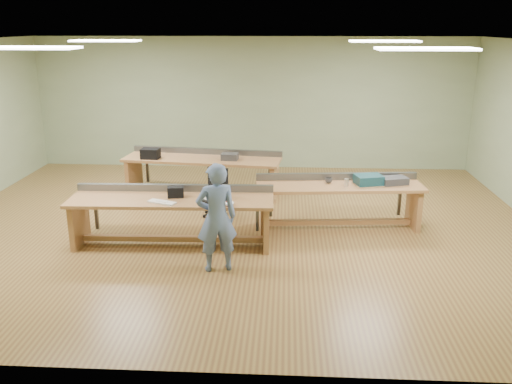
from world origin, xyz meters
The scene contains 21 objects.
floor centered at (0.00, 0.00, 0.00)m, with size 10.00×10.00×0.00m, color olive.
ceiling centered at (0.00, 0.00, 3.00)m, with size 10.00×10.00×0.00m, color silver.
wall_back centered at (0.00, 4.00, 1.50)m, with size 10.00×0.04×3.00m, color #8FA27A.
wall_front centered at (0.00, -4.00, 1.50)m, with size 10.00×0.04×3.00m, color #8FA27A.
fluor_panels centered at (0.00, 0.00, 2.97)m, with size 6.20×3.50×0.03m.
workbench_front centered at (-0.92, -0.79, 0.56)m, with size 3.10×0.90×0.86m.
workbench_mid centered at (1.68, 0.08, 0.55)m, with size 2.77×0.96×0.86m.
workbench_back centered at (-0.84, 1.77, 0.56)m, with size 3.15×1.18×0.86m.
person centered at (-0.12, -1.67, 0.76)m, with size 0.56×0.37×1.53m, color slate.
laptop_base centered at (-0.32, -0.93, 0.77)m, with size 0.29×0.24×0.03m, color black.
laptop_screen centered at (-0.24, -0.84, 0.98)m, with size 0.29×0.01×0.23m, color black.
keyboard centered at (-1.01, -1.06, 0.76)m, with size 0.42×0.14×0.02m, color beige.
trackball_mouse centered at (-0.01, -1.11, 0.79)m, with size 0.15×0.17×0.07m, color white.
camera_bag centered at (-0.86, -0.76, 0.83)m, with size 0.24×0.15×0.16m, color black.
task_chair centered at (-0.44, 0.56, 0.31)m, with size 0.56×0.56×0.84m.
parts_bin_teal centered at (2.16, 0.11, 0.82)m, with size 0.43×0.32×0.15m, color #143B43.
parts_bin_grey centered at (2.58, 0.14, 0.81)m, with size 0.42×0.27×0.11m, color #323234.
mug centered at (1.51, 0.13, 0.80)m, with size 0.11×0.11×0.09m, color #323234.
drinks_can centered at (1.78, -0.06, 0.82)m, with size 0.07×0.07×0.13m, color silver.
storage_box_back centered at (-1.84, 1.65, 0.85)m, with size 0.34×0.25×0.20m, color black.
tray_back centered at (-0.28, 1.63, 0.81)m, with size 0.31×0.23×0.13m, color #323234.
Camera 1 is at (0.80, -8.50, 3.27)m, focal length 38.00 mm.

